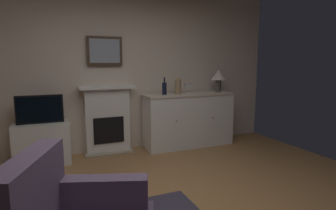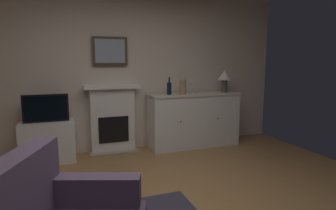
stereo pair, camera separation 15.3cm
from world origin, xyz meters
TOP-DOWN VIEW (x-y plane):
  - wall_rear at (0.00, 2.40)m, footprint 5.85×0.06m
  - fireplace_unit at (-0.16, 2.27)m, footprint 0.87×0.30m
  - framed_picture at (-0.16, 2.32)m, footprint 0.55×0.04m
  - sideboard_cabinet at (1.23, 2.09)m, footprint 1.60×0.49m
  - table_lamp at (1.82, 2.09)m, footprint 0.26×0.26m
  - wine_bottle at (0.76, 2.07)m, footprint 0.08×0.08m
  - wine_glass_left at (1.15, 2.08)m, footprint 0.07×0.07m
  - wine_glass_center at (1.26, 2.10)m, footprint 0.07×0.07m
  - vase_decorative at (0.99, 2.04)m, footprint 0.11×0.11m
  - tv_cabinet at (-1.13, 2.11)m, footprint 0.75×0.42m
  - tv_set at (-1.13, 2.08)m, footprint 0.62×0.07m

SIDE VIEW (x-z plane):
  - tv_cabinet at x=-1.13m, z-range 0.00..0.61m
  - sideboard_cabinet at x=1.23m, z-range 0.00..0.93m
  - fireplace_unit at x=-0.16m, z-range 0.00..1.10m
  - tv_set at x=-1.13m, z-range 0.61..1.01m
  - wine_bottle at x=0.76m, z-range 0.90..1.19m
  - wine_glass_left at x=1.15m, z-range 0.97..1.14m
  - wine_glass_center at x=1.26m, z-range 0.97..1.14m
  - vase_decorative at x=0.99m, z-range 0.93..1.21m
  - table_lamp at x=1.82m, z-range 1.01..1.41m
  - wall_rear at x=0.00m, z-range 0.00..2.91m
  - framed_picture at x=-0.16m, z-range 1.42..1.87m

